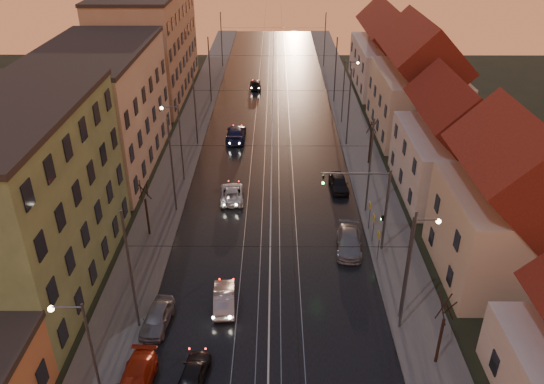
{
  "coord_description": "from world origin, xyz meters",
  "views": [
    {
      "loc": [
        0.36,
        -17.39,
        24.76
      ],
      "look_at": [
        0.11,
        22.77,
        2.68
      ],
      "focal_mm": 35.0,
      "sensor_mm": 36.0,
      "label": 1
    }
  ],
  "objects_px": {
    "street_lamp_0": "(86,352)",
    "parked_right_2": "(339,183)",
    "driving_car_0": "(194,373)",
    "driving_car_1": "(224,298)",
    "street_lamp_1": "(413,259)",
    "traffic_light_mast": "(374,200)",
    "parked_left_2": "(135,381)",
    "street_lamp_2": "(177,136)",
    "parked_right_1": "(349,242)",
    "driving_car_4": "(256,84)",
    "driving_car_2": "(232,193)",
    "parked_left_3": "(157,317)",
    "driving_car_3": "(236,133)",
    "street_lamp_3": "(346,86)"
  },
  "relations": [
    {
      "from": "driving_car_4",
      "to": "parked_right_2",
      "type": "distance_m",
      "value": 33.08
    },
    {
      "from": "driving_car_2",
      "to": "driving_car_3",
      "type": "distance_m",
      "value": 14.31
    },
    {
      "from": "street_lamp_2",
      "to": "parked_right_1",
      "type": "height_order",
      "value": "street_lamp_2"
    },
    {
      "from": "traffic_light_mast",
      "to": "parked_left_2",
      "type": "xyz_separation_m",
      "value": [
        -15.59,
        -14.1,
        -3.94
      ]
    },
    {
      "from": "driving_car_3",
      "to": "parked_right_1",
      "type": "xyz_separation_m",
      "value": [
        10.6,
        -22.47,
        -0.09
      ]
    },
    {
      "from": "street_lamp_0",
      "to": "street_lamp_2",
      "type": "distance_m",
      "value": 28.0
    },
    {
      "from": "street_lamp_2",
      "to": "driving_car_4",
      "type": "relative_size",
      "value": 2.04
    },
    {
      "from": "street_lamp_0",
      "to": "street_lamp_2",
      "type": "relative_size",
      "value": 1.0
    },
    {
      "from": "driving_car_0",
      "to": "driving_car_1",
      "type": "relative_size",
      "value": 0.89
    },
    {
      "from": "driving_car_2",
      "to": "parked_left_2",
      "type": "height_order",
      "value": "parked_left_2"
    },
    {
      "from": "driving_car_1",
      "to": "driving_car_2",
      "type": "relative_size",
      "value": 0.89
    },
    {
      "from": "traffic_light_mast",
      "to": "driving_car_4",
      "type": "distance_m",
      "value": 43.54
    },
    {
      "from": "street_lamp_1",
      "to": "parked_right_2",
      "type": "bearing_deg",
      "value": 97.87
    },
    {
      "from": "street_lamp_1",
      "to": "driving_car_1",
      "type": "bearing_deg",
      "value": 174.54
    },
    {
      "from": "driving_car_3",
      "to": "parked_right_2",
      "type": "relative_size",
      "value": 1.35
    },
    {
      "from": "driving_car_0",
      "to": "driving_car_4",
      "type": "xyz_separation_m",
      "value": [
        1.77,
        55.47,
        0.05
      ]
    },
    {
      "from": "parked_left_3",
      "to": "driving_car_4",
      "type": "bearing_deg",
      "value": 90.54
    },
    {
      "from": "parked_right_1",
      "to": "parked_right_2",
      "type": "distance_m",
      "value": 10.19
    },
    {
      "from": "street_lamp_0",
      "to": "parked_right_2",
      "type": "distance_m",
      "value": 30.87
    },
    {
      "from": "driving_car_2",
      "to": "parked_right_2",
      "type": "xyz_separation_m",
      "value": [
        10.26,
        2.02,
        0.05
      ]
    },
    {
      "from": "driving_car_0",
      "to": "driving_car_4",
      "type": "relative_size",
      "value": 0.92
    },
    {
      "from": "street_lamp_0",
      "to": "parked_left_3",
      "type": "bearing_deg",
      "value": 76.62
    },
    {
      "from": "street_lamp_1",
      "to": "driving_car_2",
      "type": "relative_size",
      "value": 1.76
    },
    {
      "from": "street_lamp_2",
      "to": "driving_car_1",
      "type": "bearing_deg",
      "value": -72.41
    },
    {
      "from": "street_lamp_0",
      "to": "driving_car_2",
      "type": "relative_size",
      "value": 1.76
    },
    {
      "from": "parked_left_2",
      "to": "parked_left_3",
      "type": "bearing_deg",
      "value": 90.47
    },
    {
      "from": "street_lamp_2",
      "to": "street_lamp_3",
      "type": "xyz_separation_m",
      "value": [
        18.21,
        16.0,
        0.0
      ]
    },
    {
      "from": "street_lamp_1",
      "to": "driving_car_3",
      "type": "relative_size",
      "value": 1.47
    },
    {
      "from": "driving_car_1",
      "to": "driving_car_4",
      "type": "bearing_deg",
      "value": -95.18
    },
    {
      "from": "street_lamp_3",
      "to": "driving_car_4",
      "type": "height_order",
      "value": "street_lamp_3"
    },
    {
      "from": "traffic_light_mast",
      "to": "parked_right_1",
      "type": "bearing_deg",
      "value": 177.65
    },
    {
      "from": "street_lamp_1",
      "to": "driving_car_1",
      "type": "xyz_separation_m",
      "value": [
        -12.24,
        1.17,
        -4.22
      ]
    },
    {
      "from": "driving_car_4",
      "to": "driving_car_0",
      "type": "bearing_deg",
      "value": 83.65
    },
    {
      "from": "street_lamp_3",
      "to": "driving_car_3",
      "type": "distance_m",
      "value": 14.99
    },
    {
      "from": "driving_car_1",
      "to": "parked_right_2",
      "type": "xyz_separation_m",
      "value": [
        9.72,
        17.09,
        0.02
      ]
    },
    {
      "from": "driving_car_0",
      "to": "driving_car_3",
      "type": "relative_size",
      "value": 0.67
    },
    {
      "from": "street_lamp_2",
      "to": "street_lamp_3",
      "type": "distance_m",
      "value": 24.24
    },
    {
      "from": "driving_car_3",
      "to": "parked_left_2",
      "type": "relative_size",
      "value": 1.2
    },
    {
      "from": "driving_car_2",
      "to": "parked_right_2",
      "type": "height_order",
      "value": "parked_right_2"
    },
    {
      "from": "driving_car_3",
      "to": "driving_car_1",
      "type": "bearing_deg",
      "value": 92.36
    },
    {
      "from": "parked_left_3",
      "to": "street_lamp_1",
      "type": "bearing_deg",
      "value": 8.72
    },
    {
      "from": "street_lamp_2",
      "to": "parked_left_3",
      "type": "height_order",
      "value": "street_lamp_2"
    },
    {
      "from": "street_lamp_0",
      "to": "parked_right_2",
      "type": "relative_size",
      "value": 1.98
    },
    {
      "from": "driving_car_0",
      "to": "parked_left_2",
      "type": "xyz_separation_m",
      "value": [
        -3.25,
        -0.68,
        0.04
      ]
    },
    {
      "from": "driving_car_1",
      "to": "street_lamp_1",
      "type": "bearing_deg",
      "value": 170.0
    },
    {
      "from": "street_lamp_0",
      "to": "parked_left_2",
      "type": "distance_m",
      "value": 4.87
    },
    {
      "from": "parked_left_2",
      "to": "parked_left_3",
      "type": "relative_size",
      "value": 1.14
    },
    {
      "from": "street_lamp_0",
      "to": "driving_car_0",
      "type": "height_order",
      "value": "street_lamp_0"
    },
    {
      "from": "street_lamp_0",
      "to": "parked_right_1",
      "type": "distance_m",
      "value": 22.68
    },
    {
      "from": "driving_car_1",
      "to": "parked_left_3",
      "type": "distance_m",
      "value": 4.69
    }
  ]
}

